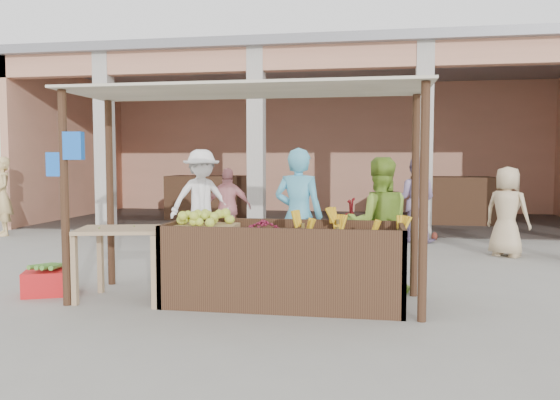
% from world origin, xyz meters
% --- Properties ---
extents(ground, '(60.00, 60.00, 0.00)m').
position_xyz_m(ground, '(0.00, 0.00, 0.00)').
color(ground, gray).
rests_on(ground, ground).
extents(market_building, '(14.40, 6.40, 4.20)m').
position_xyz_m(market_building, '(0.05, 8.93, 2.70)').
color(market_building, tan).
rests_on(market_building, ground).
extents(fruit_stall, '(2.60, 0.95, 0.80)m').
position_xyz_m(fruit_stall, '(0.50, 0.00, 0.40)').
color(fruit_stall, '#452C1B').
rests_on(fruit_stall, ground).
extents(stall_awning, '(4.09, 1.35, 2.39)m').
position_xyz_m(stall_awning, '(-0.01, 0.06, 1.98)').
color(stall_awning, '#452C1B').
rests_on(stall_awning, ground).
extents(banana_heap, '(1.17, 0.64, 0.21)m').
position_xyz_m(banana_heap, '(1.21, 0.02, 0.91)').
color(banana_heap, gold).
rests_on(banana_heap, fruit_stall).
extents(melon_tray, '(0.70, 0.61, 0.19)m').
position_xyz_m(melon_tray, '(-0.43, 0.04, 0.89)').
color(melon_tray, '#A48254').
rests_on(melon_tray, fruit_stall).
extents(berry_heap, '(0.42, 0.34, 0.13)m').
position_xyz_m(berry_heap, '(0.26, 0.02, 0.87)').
color(berry_heap, maroon).
rests_on(berry_heap, fruit_stall).
extents(side_table, '(1.16, 0.90, 0.83)m').
position_xyz_m(side_table, '(-1.30, -0.15, 0.69)').
color(side_table, '#A18560').
rests_on(side_table, ground).
extents(papaya_pile, '(0.73, 0.42, 0.21)m').
position_xyz_m(papaya_pile, '(-1.30, -0.15, 0.94)').
color(papaya_pile, '#53872C').
rests_on(papaya_pile, side_table).
extents(red_crate, '(0.67, 0.58, 0.29)m').
position_xyz_m(red_crate, '(-2.32, -0.04, 0.15)').
color(red_crate, red).
rests_on(red_crate, ground).
extents(plantain_bundle, '(0.46, 0.32, 0.09)m').
position_xyz_m(plantain_bundle, '(-2.32, -0.04, 0.34)').
color(plantain_bundle, '#539034').
rests_on(plantain_bundle, red_crate).
extents(produce_sacks, '(0.87, 0.82, 0.66)m').
position_xyz_m(produce_sacks, '(2.52, 5.37, 0.33)').
color(produce_sacks, maroon).
rests_on(produce_sacks, ground).
extents(vendor_blue, '(0.78, 0.63, 1.87)m').
position_xyz_m(vendor_blue, '(0.53, 1.03, 0.94)').
color(vendor_blue, '#5ABDE2').
rests_on(vendor_blue, ground).
extents(vendor_green, '(0.88, 0.59, 1.72)m').
position_xyz_m(vendor_green, '(1.54, 0.76, 0.86)').
color(vendor_green, '#87B035').
rests_on(vendor_green, ground).
extents(motorcycle, '(0.88, 2.10, 1.07)m').
position_xyz_m(motorcycle, '(0.64, 2.38, 0.54)').
color(motorcycle, maroon).
rests_on(motorcycle, ground).
extents(shopper_a, '(1.39, 1.20, 1.95)m').
position_xyz_m(shopper_a, '(-1.59, 3.63, 0.97)').
color(shopper_a, white).
rests_on(shopper_a, ground).
extents(shopper_b, '(0.93, 0.51, 1.56)m').
position_xyz_m(shopper_b, '(-1.18, 3.98, 0.78)').
color(shopper_b, pink).
rests_on(shopper_b, ground).
extents(shopper_c, '(0.95, 0.89, 1.66)m').
position_xyz_m(shopper_c, '(3.68, 3.62, 0.83)').
color(shopper_c, tan).
rests_on(shopper_c, ground).
extents(shopper_e, '(0.82, 0.80, 1.76)m').
position_xyz_m(shopper_e, '(-6.33, 4.58, 0.88)').
color(shopper_e, tan).
rests_on(shopper_e, ground).
extents(shopper_f, '(1.00, 0.75, 1.83)m').
position_xyz_m(shopper_f, '(2.32, 5.10, 0.91)').
color(shopper_f, slate).
rests_on(shopper_f, ground).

